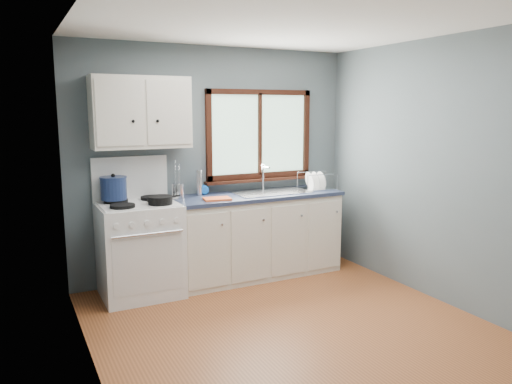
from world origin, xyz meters
name	(u,v)px	position (x,y,z in m)	size (l,w,h in m)	color
floor	(299,335)	(0.00, 0.00, -0.01)	(3.20, 3.60, 0.02)	#98522A
ceiling	(304,17)	(0.00, 0.00, 2.51)	(3.20, 3.60, 0.02)	white
wall_back	(215,162)	(0.00, 1.81, 1.25)	(3.20, 0.02, 2.50)	slate
wall_front	(507,236)	(0.00, -1.81, 1.25)	(3.20, 0.02, 2.50)	slate
wall_left	(88,201)	(-1.61, 0.00, 1.25)	(0.02, 3.60, 2.50)	slate
wall_right	(449,173)	(1.61, 0.00, 1.25)	(0.02, 3.60, 2.50)	slate
gas_range	(140,246)	(-0.95, 1.47, 0.49)	(0.76, 0.69, 1.36)	white
base_cabinets	(257,239)	(0.36, 1.49, 0.41)	(1.85, 0.60, 0.88)	silver
countertop	(257,196)	(0.36, 1.49, 0.90)	(1.89, 0.64, 0.04)	#1F2840
sink	(271,198)	(0.54, 1.49, 0.86)	(0.84, 0.46, 0.44)	silver
window	(260,141)	(0.54, 1.77, 1.48)	(1.36, 0.10, 1.03)	#9EC6A8
upper_cabinets	(141,112)	(-0.85, 1.63, 1.80)	(0.95, 0.35, 0.70)	silver
skillet	(160,199)	(-0.77, 1.32, 0.98)	(0.39, 0.31, 0.05)	black
stockpot	(114,188)	(-1.15, 1.61, 1.07)	(0.31, 0.31, 0.26)	#19264D
utensil_crock	(178,191)	(-0.50, 1.59, 1.00)	(0.14, 0.14, 0.40)	silver
thermos	(199,183)	(-0.25, 1.66, 1.06)	(0.06, 0.06, 0.27)	silver
soap_bottle	(205,183)	(-0.18, 1.67, 1.05)	(0.10, 0.10, 0.26)	blue
dish_towel	(217,199)	(-0.17, 1.34, 0.93)	(0.27, 0.20, 0.02)	#E85C2C
dish_rack	(316,185)	(1.11, 1.46, 0.97)	(0.42, 0.34, 0.20)	silver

